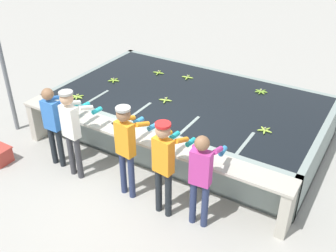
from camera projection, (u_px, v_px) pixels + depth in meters
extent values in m
plane|color=#A3A099|center=(136.00, 182.00, 7.24)|extent=(80.00, 80.00, 0.00)
cube|color=gray|center=(190.00, 131.00, 8.75)|extent=(5.56, 3.25, 0.06)
cube|color=gray|center=(151.00, 149.00, 7.39)|extent=(5.56, 0.12, 0.90)
cube|color=gray|center=(221.00, 88.00, 9.68)|extent=(5.56, 0.12, 0.90)
cube|color=gray|center=(94.00, 87.00, 9.75)|extent=(0.12, 3.25, 0.90)
cube|color=gray|center=(318.00, 151.00, 7.32)|extent=(0.12, 3.25, 0.90)
cube|color=black|center=(190.00, 113.00, 8.52)|extent=(5.32, 3.01, 0.83)
cube|color=gray|center=(98.00, 116.00, 8.47)|extent=(0.06, 0.80, 0.90)
cube|color=gray|center=(140.00, 130.00, 7.97)|extent=(0.06, 0.80, 0.90)
cube|color=gray|center=(188.00, 146.00, 7.48)|extent=(0.06, 0.80, 0.90)
cube|color=gray|center=(243.00, 164.00, 6.98)|extent=(0.06, 0.80, 0.90)
cube|color=#B7B2A3|center=(141.00, 137.00, 6.96)|extent=(5.56, 0.45, 0.05)
cube|color=#B7B2A3|center=(39.00, 119.00, 8.39)|extent=(0.16, 0.41, 0.85)
cube|color=#B7B2A3|center=(286.00, 210.00, 5.99)|extent=(0.16, 0.41, 0.85)
cylinder|color=#1E2328|center=(53.00, 145.00, 7.57)|extent=(0.11, 0.11, 0.81)
cylinder|color=#1E2328|center=(61.00, 148.00, 7.49)|extent=(0.11, 0.11, 0.81)
cube|color=blue|center=(51.00, 115.00, 7.17)|extent=(0.32, 0.17, 0.57)
sphere|color=#896042|center=(48.00, 94.00, 6.96)|extent=(0.22, 0.22, 0.22)
cylinder|color=blue|center=(53.00, 98.00, 7.33)|extent=(0.08, 0.31, 0.18)
cylinder|color=teal|center=(64.00, 100.00, 7.59)|extent=(0.09, 0.20, 0.08)
cylinder|color=blue|center=(66.00, 102.00, 7.19)|extent=(0.08, 0.31, 0.18)
cylinder|color=teal|center=(76.00, 104.00, 7.45)|extent=(0.09, 0.20, 0.08)
cylinder|color=#38383D|center=(71.00, 154.00, 7.26)|extent=(0.11, 0.11, 0.86)
cylinder|color=#38383D|center=(79.00, 158.00, 7.16)|extent=(0.11, 0.11, 0.86)
cube|color=white|center=(70.00, 122.00, 6.83)|extent=(0.33, 0.20, 0.61)
sphere|color=tan|center=(66.00, 98.00, 6.60)|extent=(0.23, 0.23, 0.23)
cylinder|color=#9E9E99|center=(66.00, 93.00, 6.55)|extent=(0.24, 0.24, 0.04)
cylinder|color=white|center=(73.00, 103.00, 6.98)|extent=(0.11, 0.32, 0.18)
cylinder|color=#1EA3AD|center=(85.00, 106.00, 7.23)|extent=(0.10, 0.21, 0.08)
cylinder|color=white|center=(86.00, 108.00, 6.81)|extent=(0.11, 0.32, 0.18)
cylinder|color=#1EA3AD|center=(97.00, 111.00, 7.07)|extent=(0.10, 0.21, 0.08)
cylinder|color=navy|center=(123.00, 172.00, 6.80)|extent=(0.11, 0.11, 0.86)
cylinder|color=navy|center=(132.00, 177.00, 6.69)|extent=(0.11, 0.11, 0.86)
cube|color=orange|center=(125.00, 139.00, 6.37)|extent=(0.34, 0.21, 0.61)
sphere|color=#896042|center=(123.00, 115.00, 6.14)|extent=(0.23, 0.23, 0.23)
cylinder|color=#9E9E99|center=(123.00, 109.00, 6.09)|extent=(0.24, 0.24, 0.04)
cylinder|color=orange|center=(128.00, 118.00, 6.51)|extent=(0.12, 0.32, 0.18)
cylinder|color=teal|center=(139.00, 121.00, 6.76)|extent=(0.11, 0.21, 0.08)
cylinder|color=orange|center=(142.00, 124.00, 6.34)|extent=(0.12, 0.32, 0.18)
cylinder|color=teal|center=(153.00, 127.00, 6.59)|extent=(0.11, 0.21, 0.08)
cylinder|color=#1E2328|center=(159.00, 190.00, 6.40)|extent=(0.11, 0.11, 0.85)
cylinder|color=#1E2328|center=(168.00, 195.00, 6.30)|extent=(0.11, 0.11, 0.85)
cube|color=orange|center=(163.00, 156.00, 5.98)|extent=(0.34, 0.21, 0.60)
sphere|color=tan|center=(163.00, 131.00, 5.75)|extent=(0.23, 0.23, 0.23)
cylinder|color=red|center=(163.00, 125.00, 5.70)|extent=(0.24, 0.24, 0.04)
cylinder|color=orange|center=(165.00, 133.00, 6.12)|extent=(0.11, 0.32, 0.18)
cylinder|color=teal|center=(175.00, 136.00, 6.38)|extent=(0.11, 0.21, 0.08)
cylinder|color=orange|center=(182.00, 140.00, 5.95)|extent=(0.11, 0.32, 0.18)
cylinder|color=teal|center=(191.00, 142.00, 6.21)|extent=(0.11, 0.21, 0.08)
cylinder|color=navy|center=(193.00, 202.00, 6.18)|extent=(0.11, 0.11, 0.82)
cylinder|color=navy|center=(205.00, 206.00, 6.10)|extent=(0.11, 0.11, 0.82)
cube|color=#BC388E|center=(201.00, 168.00, 5.78)|extent=(0.33, 0.20, 0.58)
sphere|color=#896042|center=(202.00, 143.00, 5.56)|extent=(0.22, 0.22, 0.22)
cylinder|color=#BC388E|center=(198.00, 145.00, 5.93)|extent=(0.11, 0.31, 0.18)
cylinder|color=teal|center=(204.00, 146.00, 6.20)|extent=(0.10, 0.21, 0.08)
cylinder|color=#BC388E|center=(218.00, 150.00, 5.80)|extent=(0.11, 0.31, 0.18)
cylinder|color=teal|center=(223.00, 151.00, 6.08)|extent=(0.10, 0.21, 0.08)
ellipsoid|color=#9EC642|center=(163.00, 100.00, 8.12)|extent=(0.17, 0.08, 0.04)
ellipsoid|color=#9EC642|center=(165.00, 101.00, 8.06)|extent=(0.08, 0.17, 0.04)
ellipsoid|color=#9EC642|center=(168.00, 100.00, 8.09)|extent=(0.17, 0.08, 0.04)
ellipsoid|color=#9EC642|center=(166.00, 99.00, 8.15)|extent=(0.08, 0.17, 0.04)
cylinder|color=tan|center=(165.00, 99.00, 8.09)|extent=(0.03, 0.03, 0.04)
ellipsoid|color=#9EC642|center=(267.00, 129.00, 7.11)|extent=(0.10, 0.17, 0.04)
ellipsoid|color=#9EC642|center=(263.00, 129.00, 7.12)|extent=(0.15, 0.14, 0.04)
ellipsoid|color=#9EC642|center=(262.00, 130.00, 7.08)|extent=(0.17, 0.12, 0.04)
ellipsoid|color=#9EC642|center=(264.00, 132.00, 7.03)|extent=(0.07, 0.17, 0.04)
ellipsoid|color=#9EC642|center=(268.00, 131.00, 7.05)|extent=(0.17, 0.05, 0.04)
cylinder|color=tan|center=(265.00, 129.00, 7.06)|extent=(0.03, 0.03, 0.04)
ellipsoid|color=#8CB738|center=(161.00, 73.00, 9.31)|extent=(0.17, 0.07, 0.04)
ellipsoid|color=#8CB738|center=(159.00, 72.00, 9.37)|extent=(0.07, 0.17, 0.04)
ellipsoid|color=#8CB738|center=(156.00, 72.00, 9.35)|extent=(0.17, 0.07, 0.04)
ellipsoid|color=#8CB738|center=(158.00, 74.00, 9.29)|extent=(0.07, 0.17, 0.04)
cylinder|color=tan|center=(158.00, 71.00, 9.31)|extent=(0.03, 0.03, 0.04)
ellipsoid|color=#8CB738|center=(115.00, 80.00, 8.99)|extent=(0.05, 0.17, 0.04)
ellipsoid|color=#8CB738|center=(113.00, 80.00, 9.00)|extent=(0.17, 0.10, 0.04)
ellipsoid|color=#8CB738|center=(111.00, 81.00, 8.94)|extent=(0.14, 0.15, 0.04)
ellipsoid|color=#8CB738|center=(113.00, 81.00, 8.91)|extent=(0.12, 0.17, 0.04)
ellipsoid|color=#8CB738|center=(116.00, 81.00, 8.94)|extent=(0.17, 0.07, 0.04)
cylinder|color=tan|center=(114.00, 79.00, 8.94)|extent=(0.03, 0.03, 0.04)
ellipsoid|color=#9EC642|center=(78.00, 96.00, 8.28)|extent=(0.12, 0.16, 0.04)
ellipsoid|color=#9EC642|center=(75.00, 96.00, 8.26)|extent=(0.17, 0.04, 0.04)
ellipsoid|color=#9EC642|center=(75.00, 97.00, 8.21)|extent=(0.12, 0.17, 0.04)
ellipsoid|color=#9EC642|center=(77.00, 98.00, 8.19)|extent=(0.12, 0.16, 0.04)
ellipsoid|color=#9EC642|center=(79.00, 97.00, 8.21)|extent=(0.17, 0.04, 0.04)
ellipsoid|color=#9EC642|center=(80.00, 96.00, 8.26)|extent=(0.12, 0.17, 0.04)
cylinder|color=tan|center=(77.00, 95.00, 8.22)|extent=(0.03, 0.03, 0.04)
ellipsoid|color=#9EC642|center=(188.00, 76.00, 9.15)|extent=(0.06, 0.17, 0.04)
ellipsoid|color=#9EC642|center=(185.00, 77.00, 9.12)|extent=(0.17, 0.06, 0.04)
ellipsoid|color=#9EC642|center=(187.00, 78.00, 9.06)|extent=(0.06, 0.17, 0.04)
ellipsoid|color=#9EC642|center=(190.00, 78.00, 9.08)|extent=(0.17, 0.06, 0.04)
cylinder|color=tan|center=(188.00, 76.00, 9.08)|extent=(0.03, 0.03, 0.04)
ellipsoid|color=#75A333|center=(259.00, 91.00, 8.49)|extent=(0.17, 0.07, 0.04)
ellipsoid|color=#75A333|center=(259.00, 92.00, 8.45)|extent=(0.16, 0.13, 0.04)
ellipsoid|color=#75A333|center=(260.00, 92.00, 8.41)|extent=(0.04, 0.17, 0.04)
ellipsoid|color=#75A333|center=(262.00, 93.00, 8.41)|extent=(0.15, 0.13, 0.04)
ellipsoid|color=#75A333|center=(264.00, 92.00, 8.44)|extent=(0.17, 0.07, 0.04)
ellipsoid|color=#75A333|center=(263.00, 91.00, 8.48)|extent=(0.11, 0.17, 0.04)
ellipsoid|color=#75A333|center=(261.00, 90.00, 8.50)|extent=(0.11, 0.17, 0.04)
cylinder|color=tan|center=(261.00, 90.00, 8.43)|extent=(0.03, 0.03, 0.04)
cube|color=silver|center=(119.00, 128.00, 7.15)|extent=(0.20, 0.10, 0.00)
cube|color=black|center=(113.00, 124.00, 7.28)|extent=(0.10, 0.06, 0.02)
cylinder|color=slate|center=(3.00, 62.00, 8.06)|extent=(0.09, 0.09, 3.20)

